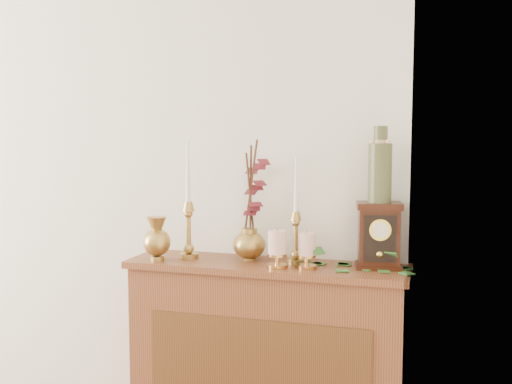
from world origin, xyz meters
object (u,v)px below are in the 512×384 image
(bud_vase, at_px, (157,239))
(ceramic_vase, at_px, (380,168))
(mantel_clock, at_px, (379,236))
(candlestick_center, at_px, (296,229))
(ginger_jar, at_px, (254,206))
(candlestick_left, at_px, (188,220))

(bud_vase, height_order, ceramic_vase, ceramic_vase)
(bud_vase, distance_m, mantel_clock, 0.97)
(bud_vase, bearing_deg, mantel_clock, 8.14)
(candlestick_center, relative_size, ginger_jar, 0.86)
(ginger_jar, relative_size, ceramic_vase, 1.70)
(candlestick_left, distance_m, ginger_jar, 0.31)
(bud_vase, xyz_separation_m, mantel_clock, (0.96, 0.14, 0.04))
(candlestick_center, relative_size, mantel_clock, 1.67)
(candlestick_left, height_order, mantel_clock, candlestick_left)
(mantel_clock, xyz_separation_m, ceramic_vase, (-0.00, 0.00, 0.29))
(candlestick_left, xyz_separation_m, ginger_jar, (0.29, 0.08, 0.07))
(mantel_clock, height_order, ceramic_vase, ceramic_vase)
(candlestick_center, height_order, mantel_clock, candlestick_center)
(candlestick_left, bearing_deg, bud_vase, -140.26)
(candlestick_left, distance_m, ceramic_vase, 0.88)
(candlestick_left, bearing_deg, ginger_jar, 15.12)
(candlestick_center, distance_m, mantel_clock, 0.36)
(bud_vase, distance_m, ginger_jar, 0.46)
(candlestick_center, height_order, bud_vase, candlestick_center)
(bud_vase, relative_size, ginger_jar, 0.37)
(candlestick_left, relative_size, mantel_clock, 1.90)
(ginger_jar, distance_m, mantel_clock, 0.57)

